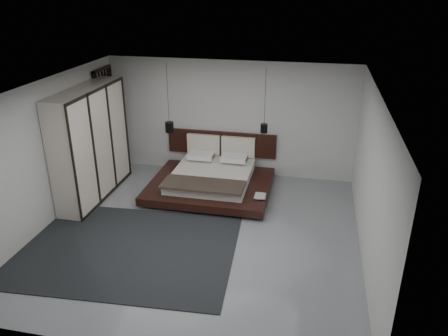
% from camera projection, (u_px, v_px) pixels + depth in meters
% --- Properties ---
extents(floor, '(6.00, 6.00, 0.00)m').
position_uv_depth(floor, '(199.00, 233.00, 8.41)').
color(floor, gray).
rests_on(floor, ground).
extents(ceiling, '(6.00, 6.00, 0.00)m').
position_uv_depth(ceiling, '(195.00, 89.00, 7.30)').
color(ceiling, white).
rests_on(ceiling, wall_back).
extents(wall_back, '(6.00, 0.00, 6.00)m').
position_uv_depth(wall_back, '(230.00, 119.00, 10.55)').
color(wall_back, silver).
rests_on(wall_back, floor).
extents(wall_front, '(6.00, 0.00, 6.00)m').
position_uv_depth(wall_front, '(131.00, 264.00, 5.16)').
color(wall_front, silver).
rests_on(wall_front, floor).
extents(wall_left, '(0.00, 6.00, 6.00)m').
position_uv_depth(wall_left, '(47.00, 154.00, 8.43)').
color(wall_left, silver).
rests_on(wall_left, floor).
extents(wall_right, '(0.00, 6.00, 6.00)m').
position_uv_depth(wall_right, '(371.00, 181.00, 7.28)').
color(wall_right, silver).
rests_on(wall_right, floor).
extents(lattice_screen, '(0.05, 0.90, 2.60)m').
position_uv_depth(lattice_screen, '(107.00, 122.00, 10.65)').
color(lattice_screen, black).
rests_on(lattice_screen, floor).
extents(bed, '(2.71, 2.36, 1.06)m').
position_uv_depth(bed, '(212.00, 178.00, 10.05)').
color(bed, black).
rests_on(bed, floor).
extents(book_lower, '(0.23, 0.30, 0.03)m').
position_uv_depth(book_lower, '(256.00, 196.00, 9.27)').
color(book_lower, '#99724C').
rests_on(book_lower, bed).
extents(book_upper, '(0.22, 0.30, 0.02)m').
position_uv_depth(book_upper, '(255.00, 195.00, 9.23)').
color(book_upper, '#99724C').
rests_on(book_upper, book_lower).
extents(pendant_left, '(0.20, 0.20, 1.61)m').
position_uv_depth(pendant_left, '(169.00, 127.00, 10.23)').
color(pendant_left, black).
rests_on(pendant_left, ceiling).
extents(pendant_right, '(0.16, 0.16, 1.47)m').
position_uv_depth(pendant_right, '(264.00, 128.00, 9.76)').
color(pendant_right, black).
rests_on(pendant_right, ceiling).
extents(wardrobe, '(0.59, 2.49, 2.44)m').
position_uv_depth(wardrobe, '(91.00, 144.00, 9.45)').
color(wardrobe, beige).
rests_on(wardrobe, floor).
extents(rug, '(4.17, 3.10, 0.02)m').
position_uv_depth(rug, '(124.00, 248.00, 7.91)').
color(rug, black).
rests_on(rug, floor).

